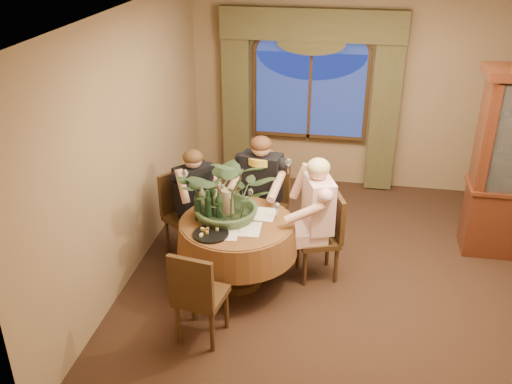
% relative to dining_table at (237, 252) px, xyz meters
% --- Properties ---
extents(floor, '(5.00, 5.00, 0.00)m').
position_rel_dining_table_xyz_m(floor, '(1.07, 0.25, -0.38)').
color(floor, black).
rests_on(floor, ground).
extents(wall_back, '(4.50, 0.00, 4.50)m').
position_rel_dining_table_xyz_m(wall_back, '(1.07, 2.75, 1.02)').
color(wall_back, '#846A4C').
rests_on(wall_back, ground).
extents(ceiling, '(5.00, 5.00, 0.00)m').
position_rel_dining_table_xyz_m(ceiling, '(1.07, 0.25, 2.42)').
color(ceiling, white).
rests_on(ceiling, wall_back).
extents(window, '(1.62, 0.10, 1.32)m').
position_rel_dining_table_xyz_m(window, '(0.47, 2.68, 0.92)').
color(window, navy).
rests_on(window, wall_back).
extents(arched_transom, '(1.60, 0.06, 0.44)m').
position_rel_dining_table_xyz_m(arched_transom, '(0.47, 2.68, 1.71)').
color(arched_transom, navy).
rests_on(arched_transom, wall_back).
extents(drapery_left, '(0.38, 0.14, 2.32)m').
position_rel_dining_table_xyz_m(drapery_left, '(-0.56, 2.63, 0.80)').
color(drapery_left, '#423D23').
rests_on(drapery_left, floor).
extents(drapery_right, '(0.38, 0.14, 2.32)m').
position_rel_dining_table_xyz_m(drapery_right, '(1.50, 2.63, 0.80)').
color(drapery_right, '#423D23').
rests_on(drapery_right, floor).
extents(swag_valance, '(2.45, 0.16, 0.42)m').
position_rel_dining_table_xyz_m(swag_valance, '(0.47, 2.60, 1.90)').
color(swag_valance, '#423D23').
rests_on(swag_valance, wall_back).
extents(dining_table, '(1.67, 1.67, 0.75)m').
position_rel_dining_table_xyz_m(dining_table, '(0.00, 0.00, 0.00)').
color(dining_table, maroon).
rests_on(dining_table, floor).
extents(chair_right, '(0.53, 0.53, 0.96)m').
position_rel_dining_table_xyz_m(chair_right, '(0.82, 0.28, 0.10)').
color(chair_right, black).
rests_on(chair_right, floor).
extents(chair_back_right, '(0.49, 0.49, 0.96)m').
position_rel_dining_table_xyz_m(chair_back_right, '(0.17, 0.86, 0.10)').
color(chair_back_right, black).
rests_on(chair_back_right, floor).
extents(chair_back, '(0.59, 0.59, 0.96)m').
position_rel_dining_table_xyz_m(chair_back, '(-0.69, 0.49, 0.10)').
color(chair_back, black).
rests_on(chair_back, floor).
extents(chair_front_left, '(0.48, 0.48, 0.96)m').
position_rel_dining_table_xyz_m(chair_front_left, '(-0.14, -0.90, 0.10)').
color(chair_front_left, black).
rests_on(chair_front_left, floor).
extents(person_pink, '(0.60, 0.62, 1.39)m').
position_rel_dining_table_xyz_m(person_pink, '(0.81, 0.29, 0.32)').
color(person_pink, beige).
rests_on(person_pink, floor).
extents(person_back, '(0.62, 0.63, 1.29)m').
position_rel_dining_table_xyz_m(person_back, '(-0.61, 0.52, 0.27)').
color(person_back, black).
rests_on(person_back, floor).
extents(person_scarf, '(0.57, 0.53, 1.41)m').
position_rel_dining_table_xyz_m(person_scarf, '(0.12, 0.77, 0.33)').
color(person_scarf, black).
rests_on(person_scarf, floor).
extents(stoneware_vase, '(0.16, 0.16, 0.29)m').
position_rel_dining_table_xyz_m(stoneware_vase, '(-0.12, 0.10, 0.52)').
color(stoneware_vase, '#9C7D66').
rests_on(stoneware_vase, dining_table).
extents(centerpiece_plant, '(1.00, 1.11, 0.87)m').
position_rel_dining_table_xyz_m(centerpiece_plant, '(-0.08, 0.09, 1.01)').
color(centerpiece_plant, '#3C5735').
rests_on(centerpiece_plant, dining_table).
extents(olive_bowl, '(0.16, 0.16, 0.05)m').
position_rel_dining_table_xyz_m(olive_bowl, '(0.04, -0.01, 0.40)').
color(olive_bowl, brown).
rests_on(olive_bowl, dining_table).
extents(cheese_platter, '(0.35, 0.35, 0.02)m').
position_rel_dining_table_xyz_m(cheese_platter, '(-0.19, -0.32, 0.39)').
color(cheese_platter, black).
rests_on(cheese_platter, dining_table).
extents(wine_bottle_0, '(0.07, 0.07, 0.33)m').
position_rel_dining_table_xyz_m(wine_bottle_0, '(-0.29, 0.17, 0.54)').
color(wine_bottle_0, black).
rests_on(wine_bottle_0, dining_table).
extents(wine_bottle_1, '(0.07, 0.07, 0.33)m').
position_rel_dining_table_xyz_m(wine_bottle_1, '(-0.38, 0.06, 0.54)').
color(wine_bottle_1, tan).
rests_on(wine_bottle_1, dining_table).
extents(wine_bottle_2, '(0.07, 0.07, 0.33)m').
position_rel_dining_table_xyz_m(wine_bottle_2, '(-0.28, -0.04, 0.54)').
color(wine_bottle_2, black).
rests_on(wine_bottle_2, dining_table).
extents(wine_bottle_3, '(0.07, 0.07, 0.33)m').
position_rel_dining_table_xyz_m(wine_bottle_3, '(-0.39, -0.05, 0.54)').
color(wine_bottle_3, black).
rests_on(wine_bottle_3, dining_table).
extents(wine_bottle_4, '(0.07, 0.07, 0.33)m').
position_rel_dining_table_xyz_m(wine_bottle_4, '(-0.18, -0.03, 0.54)').
color(wine_bottle_4, black).
rests_on(wine_bottle_4, dining_table).
extents(wine_bottle_5, '(0.07, 0.07, 0.33)m').
position_rel_dining_table_xyz_m(wine_bottle_5, '(-0.21, 0.02, 0.54)').
color(wine_bottle_5, tan).
rests_on(wine_bottle_5, dining_table).
extents(tasting_paper_0, '(0.23, 0.31, 0.00)m').
position_rel_dining_table_xyz_m(tasting_paper_0, '(0.17, -0.15, 0.38)').
color(tasting_paper_0, white).
rests_on(tasting_paper_0, dining_table).
extents(tasting_paper_1, '(0.22, 0.31, 0.00)m').
position_rel_dining_table_xyz_m(tasting_paper_1, '(0.26, 0.19, 0.38)').
color(tasting_paper_1, white).
rests_on(tasting_paper_1, dining_table).
extents(tasting_paper_2, '(0.25, 0.33, 0.00)m').
position_rel_dining_table_xyz_m(tasting_paper_2, '(-0.04, -0.26, 0.38)').
color(tasting_paper_2, white).
rests_on(tasting_paper_2, dining_table).
extents(wine_glass_person_pink, '(0.07, 0.07, 0.18)m').
position_rel_dining_table_xyz_m(wine_glass_person_pink, '(0.39, 0.14, 0.46)').
color(wine_glass_person_pink, silver).
rests_on(wine_glass_person_pink, dining_table).
extents(wine_glass_person_back, '(0.07, 0.07, 0.18)m').
position_rel_dining_table_xyz_m(wine_glass_person_back, '(-0.31, 0.27, 0.46)').
color(wine_glass_person_back, silver).
rests_on(wine_glass_person_back, dining_table).
extents(wine_glass_person_scarf, '(0.07, 0.07, 0.18)m').
position_rel_dining_table_xyz_m(wine_glass_person_scarf, '(0.07, 0.41, 0.46)').
color(wine_glass_person_scarf, silver).
rests_on(wine_glass_person_scarf, dining_table).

